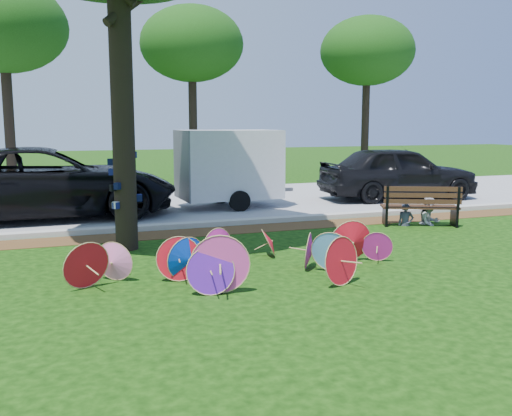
{
  "coord_description": "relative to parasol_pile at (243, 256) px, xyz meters",
  "views": [
    {
      "loc": [
        -3.12,
        -8.07,
        2.52
      ],
      "look_at": [
        0.5,
        2.0,
        0.9
      ],
      "focal_mm": 40.0,
      "sensor_mm": 36.0,
      "label": 1
    }
  ],
  "objects": [
    {
      "name": "bg_trees",
      "position": [
        3.36,
        14.95,
        5.4
      ],
      "size": [
        19.89,
        6.57,
        7.4
      ],
      "color": "black",
      "rests_on": "ground"
    },
    {
      "name": "ground",
      "position": [
        0.26,
        -0.49,
        -0.37
      ],
      "size": [
        90.0,
        90.0,
        0.0
      ],
      "primitive_type": "plane",
      "color": "black",
      "rests_on": "ground"
    },
    {
      "name": "park_bench",
      "position": [
        5.59,
        3.08,
        0.12
      ],
      "size": [
        2.0,
        1.42,
        0.98
      ],
      "primitive_type": null,
      "rotation": [
        0.0,
        0.0,
        -0.42
      ],
      "color": "black",
      "rests_on": "ground"
    },
    {
      "name": "curb",
      "position": [
        0.26,
        4.71,
        -0.31
      ],
      "size": [
        90.0,
        0.3,
        0.12
      ],
      "primitive_type": "cube",
      "color": "#B7B5AD",
      "rests_on": "ground"
    },
    {
      "name": "cargo_trailer",
      "position": [
        2.08,
        7.54,
        0.92
      ],
      "size": [
        2.89,
        1.88,
        2.58
      ],
      "primitive_type": "cube",
      "rotation": [
        0.0,
        0.0,
        0.03
      ],
      "color": "silver",
      "rests_on": "ground"
    },
    {
      "name": "parasol_pile",
      "position": [
        0.0,
        0.0,
        0.0
      ],
      "size": [
        5.81,
        2.69,
        0.9
      ],
      "color": "red",
      "rests_on": "ground"
    },
    {
      "name": "person_left",
      "position": [
        5.24,
        3.13,
        0.18
      ],
      "size": [
        0.46,
        0.36,
        1.09
      ],
      "primitive_type": "imported",
      "rotation": [
        0.0,
        0.0,
        -0.29
      ],
      "color": "#3C4152",
      "rests_on": "ground"
    },
    {
      "name": "street",
      "position": [
        0.26,
        8.86,
        -0.36
      ],
      "size": [
        90.0,
        8.0,
        0.01
      ],
      "primitive_type": "cube",
      "color": "gray",
      "rests_on": "ground"
    },
    {
      "name": "dark_pickup",
      "position": [
        7.83,
        7.39,
        0.51
      ],
      "size": [
        5.29,
        2.47,
        1.75
      ],
      "primitive_type": "imported",
      "rotation": [
        0.0,
        0.0,
        1.49
      ],
      "color": "black",
      "rests_on": "ground"
    },
    {
      "name": "person_right",
      "position": [
        5.94,
        3.13,
        0.3
      ],
      "size": [
        0.72,
        0.61,
        1.33
      ],
      "primitive_type": "imported",
      "rotation": [
        0.0,
        0.0,
        0.17
      ],
      "color": "#BAB9C3",
      "rests_on": "ground"
    },
    {
      "name": "black_van",
      "position": [
        -3.01,
        7.31,
        0.57
      ],
      "size": [
        6.78,
        3.22,
        1.87
      ],
      "primitive_type": "imported",
      "rotation": [
        0.0,
        0.0,
        1.59
      ],
      "color": "black",
      "rests_on": "ground"
    },
    {
      "name": "mulch_strip",
      "position": [
        0.26,
        4.01,
        -0.36
      ],
      "size": [
        90.0,
        1.0,
        0.01
      ],
      "primitive_type": "cube",
      "color": "#472D16",
      "rests_on": "ground"
    }
  ]
}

